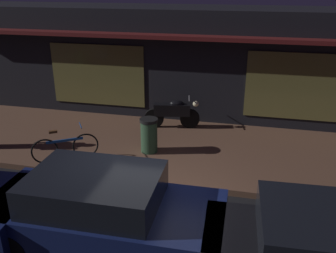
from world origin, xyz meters
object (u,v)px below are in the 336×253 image
(bicycle_parked, at_px, (65,147))
(motorcycle, at_px, (173,112))
(parked_car_far, at_px, (103,212))
(trash_bin, at_px, (149,135))

(bicycle_parked, bearing_deg, motorcycle, 52.33)
(motorcycle, height_order, parked_car_far, parked_car_far)
(trash_bin, height_order, parked_car_far, parked_car_far)
(motorcycle, xyz_separation_m, parked_car_far, (-0.06, -5.43, 0.06))
(motorcycle, relative_size, parked_car_far, 0.41)
(bicycle_parked, bearing_deg, parked_car_far, -51.37)
(bicycle_parked, distance_m, trash_bin, 2.15)
(motorcycle, height_order, bicycle_parked, motorcycle)
(motorcycle, distance_m, trash_bin, 1.84)
(trash_bin, bearing_deg, bicycle_parked, -152.76)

